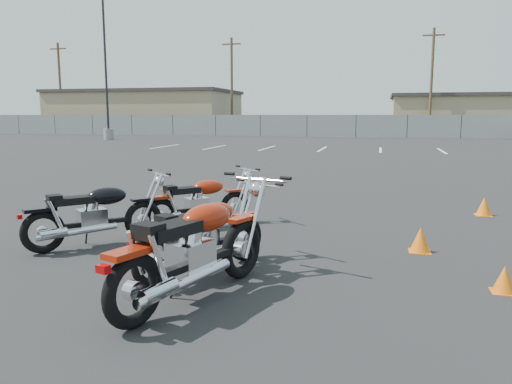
% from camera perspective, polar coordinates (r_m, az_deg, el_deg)
% --- Properties ---
extents(ground, '(120.00, 120.00, 0.00)m').
position_cam_1_polar(ground, '(7.09, -2.76, -5.86)').
color(ground, black).
rests_on(ground, ground).
extents(motorcycle_front_red, '(1.57, 1.64, 0.93)m').
position_cam_1_polar(motorcycle_front_red, '(7.98, -6.50, -1.12)').
color(motorcycle_front_red, black).
rests_on(motorcycle_front_red, ground).
extents(motorcycle_second_black, '(1.62, 1.75, 0.98)m').
position_cam_1_polar(motorcycle_second_black, '(7.19, -17.93, -2.42)').
color(motorcycle_second_black, black).
rests_on(motorcycle_second_black, ground).
extents(motorcycle_third_red, '(1.30, 1.91, 0.98)m').
position_cam_1_polar(motorcycle_third_red, '(5.70, -6.03, -4.94)').
color(motorcycle_third_red, black).
rests_on(motorcycle_third_red, ground).
extents(motorcycle_rear_red, '(1.23, 2.28, 1.13)m').
position_cam_1_polar(motorcycle_rear_red, '(4.88, -7.02, -6.47)').
color(motorcycle_rear_red, black).
rests_on(motorcycle_rear_red, ground).
extents(training_cone_near, '(0.28, 0.28, 0.33)m').
position_cam_1_polar(training_cone_near, '(6.95, 18.25, -5.20)').
color(training_cone_near, orange).
rests_on(training_cone_near, ground).
extents(training_cone_far, '(0.24, 0.24, 0.28)m').
position_cam_1_polar(training_cone_far, '(5.73, 26.49, -8.92)').
color(training_cone_far, orange).
rests_on(training_cone_far, ground).
extents(training_cone_extra, '(0.28, 0.28, 0.34)m').
position_cam_1_polar(training_cone_extra, '(9.86, 24.60, -1.50)').
color(training_cone_extra, orange).
rests_on(training_cone_extra, ground).
extents(light_pole_west, '(0.80, 0.70, 10.53)m').
position_cam_1_polar(light_pole_west, '(37.90, -16.64, 9.90)').
color(light_pole_west, gray).
rests_on(light_pole_west, ground).
extents(chainlink_fence, '(80.06, 0.06, 1.80)m').
position_cam_1_polar(chainlink_fence, '(41.62, 11.34, 7.40)').
color(chainlink_fence, slate).
rests_on(chainlink_fence, ground).
extents(tan_building_west, '(18.40, 10.40, 4.30)m').
position_cam_1_polar(tan_building_west, '(54.17, -12.45, 8.99)').
color(tan_building_west, '#978661').
rests_on(tan_building_west, ground).
extents(tan_building_east, '(14.40, 9.40, 3.70)m').
position_cam_1_polar(tan_building_east, '(51.20, 23.24, 8.17)').
color(tan_building_east, '#978661').
rests_on(tan_building_east, ground).
extents(utility_pole_a, '(1.80, 0.24, 9.00)m').
position_cam_1_polar(utility_pole_a, '(55.75, -21.48, 11.18)').
color(utility_pole_a, '#493622').
rests_on(utility_pole_a, ground).
extents(utility_pole_b, '(1.80, 0.24, 9.00)m').
position_cam_1_polar(utility_pole_b, '(48.71, -2.79, 12.20)').
color(utility_pole_b, '#493622').
rests_on(utility_pole_b, ground).
extents(utility_pole_c, '(1.80, 0.24, 9.00)m').
position_cam_1_polar(utility_pole_c, '(45.83, 19.42, 11.93)').
color(utility_pole_c, '#493622').
rests_on(utility_pole_c, ground).
extents(parking_line_stripes, '(15.12, 4.00, 0.01)m').
position_cam_1_polar(parking_line_stripes, '(27.00, 4.41, 4.98)').
color(parking_line_stripes, silver).
rests_on(parking_line_stripes, ground).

